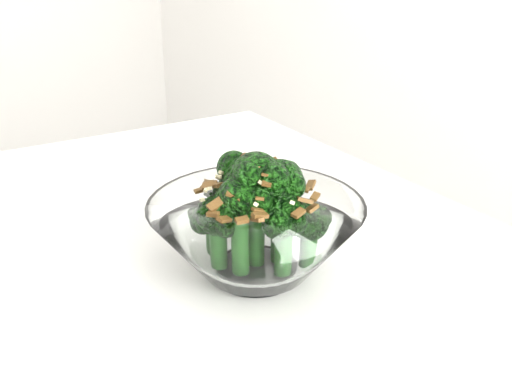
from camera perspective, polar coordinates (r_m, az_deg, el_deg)
The scene contains 1 object.
broccoli_dish at distance 0.50m, azimuth -0.05°, elevation -3.72°, with size 0.19×0.19×0.12m.
Camera 1 is at (0.32, -0.11, 1.03)m, focal length 40.00 mm.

